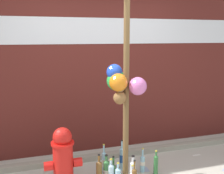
% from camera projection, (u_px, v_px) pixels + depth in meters
% --- Properties ---
extents(building_wall, '(10.00, 0.21, 3.79)m').
position_uv_depth(building_wall, '(95.00, 33.00, 4.37)').
color(building_wall, '#561E19').
rests_on(building_wall, ground_plane).
extents(curb_strip, '(8.00, 0.12, 0.08)m').
position_uv_depth(curb_strip, '(104.00, 156.00, 4.26)').
color(curb_strip, gray).
rests_on(curb_strip, ground_plane).
extents(memorial_post, '(0.48, 0.46, 2.79)m').
position_uv_depth(memorial_post, '(123.00, 65.00, 3.36)').
color(memorial_post, brown).
rests_on(memorial_post, ground_plane).
extents(fire_hydrant, '(0.46, 0.28, 0.77)m').
position_uv_depth(fire_hydrant, '(63.00, 158.00, 3.37)').
color(fire_hydrant, red).
rests_on(fire_hydrant, ground_plane).
extents(bottle_0, '(0.07, 0.07, 0.41)m').
position_uv_depth(bottle_0, '(99.00, 172.00, 3.47)').
color(bottle_0, brown).
rests_on(bottle_0, ground_plane).
extents(bottle_2, '(0.08, 0.08, 0.36)m').
position_uv_depth(bottle_2, '(106.00, 170.00, 3.57)').
color(bottle_2, '#337038').
rests_on(bottle_2, ground_plane).
extents(bottle_3, '(0.06, 0.06, 0.34)m').
position_uv_depth(bottle_3, '(156.00, 164.00, 3.75)').
color(bottle_3, '#337038').
rests_on(bottle_3, ground_plane).
extents(bottle_4, '(0.06, 0.06, 0.34)m').
position_uv_depth(bottle_4, '(142.00, 163.00, 3.82)').
color(bottle_4, '#93CCE0').
rests_on(bottle_4, ground_plane).
extents(bottle_8, '(0.06, 0.06, 0.42)m').
position_uv_depth(bottle_8, '(104.00, 162.00, 3.76)').
color(bottle_8, '#93CCE0').
rests_on(bottle_8, ground_plane).
extents(bottle_9, '(0.08, 0.08, 0.38)m').
position_uv_depth(bottle_9, '(133.00, 172.00, 3.50)').
color(bottle_9, silver).
rests_on(bottle_9, ground_plane).
extents(bottle_10, '(0.06, 0.06, 0.31)m').
position_uv_depth(bottle_10, '(113.00, 171.00, 3.63)').
color(bottle_10, '#337038').
rests_on(bottle_10, ground_plane).
extents(bottle_11, '(0.06, 0.06, 0.43)m').
position_uv_depth(bottle_11, '(122.00, 158.00, 3.89)').
color(bottle_11, '#93CCE0').
rests_on(bottle_11, ground_plane).
extents(litter_0, '(0.08, 0.15, 0.01)m').
position_uv_depth(litter_0, '(146.00, 169.00, 3.91)').
color(litter_0, '#8C99B2').
rests_on(litter_0, ground_plane).
extents(litter_2, '(0.13, 0.04, 0.01)m').
position_uv_depth(litter_2, '(197.00, 155.00, 4.38)').
color(litter_2, silver).
rests_on(litter_2, ground_plane).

